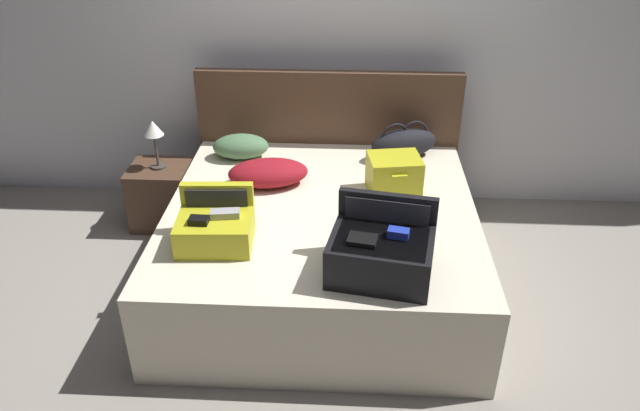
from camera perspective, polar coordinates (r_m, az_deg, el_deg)
The scene contains 12 objects.
ground_plane at distance 3.72m, azimuth -0.22°, elevation -10.96°, with size 12.00×12.00×0.00m, color gray.
back_wall at distance 4.59m, azimuth 0.98°, elevation 15.75°, with size 8.00×0.10×2.60m, color silver.
bed at distance 3.86m, azimuth 0.11°, elevation -3.87°, with size 1.89×1.89×0.57m, color beige.
headboard at distance 4.59m, azimuth 0.77°, elevation 5.88°, with size 1.93×0.08×1.11m, color #4C3323.
hard_case_large at distance 3.09m, azimuth 5.80°, elevation -4.35°, with size 0.58×0.49×0.37m.
hard_case_medium at distance 3.38m, azimuth -9.84°, elevation -1.96°, with size 0.42×0.37×0.30m.
hard_case_small at distance 3.86m, azimuth 6.96°, elevation 2.89°, with size 0.36×0.32×0.24m.
duffel_bag at distance 4.33m, azimuth 7.90°, elevation 5.83°, with size 0.53×0.37×0.27m.
pillow_near_headboard at distance 4.34m, azimuth -7.48°, elevation 5.54°, with size 0.39×0.25×0.17m, color #4C724C.
pillow_center_head at distance 3.95m, azimuth -4.91°, elevation 3.08°, with size 0.52×0.30×0.17m, color maroon.
nightstand at distance 4.68m, azimuth -14.57°, elevation 0.97°, with size 0.44×0.40×0.47m, color #4C3323.
table_lamp at distance 4.47m, azimuth -15.41°, elevation 6.70°, with size 0.14×0.14×0.36m.
Camera 1 is at (0.17, -2.79, 2.45)m, focal length 33.98 mm.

